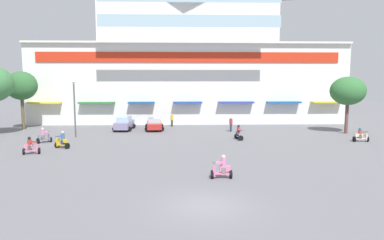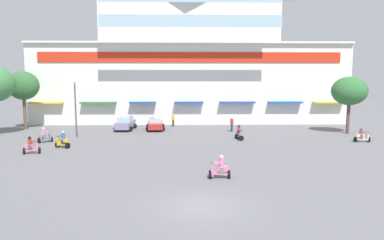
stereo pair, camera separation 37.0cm
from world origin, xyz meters
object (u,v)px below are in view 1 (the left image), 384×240
pedestrian_0 (231,123)px  streetlamp_near (74,104)px  scooter_rider_4 (239,134)px  plaza_tree_2 (21,86)px  scooter_rider_1 (44,136)px  pedestrian_1 (172,119)px  scooter_rider_0 (62,141)px  scooter_rider_5 (361,136)px  plaza_tree_1 (348,91)px  scooter_rider_3 (222,169)px  parked_car_1 (154,124)px  scooter_rider_2 (31,147)px  parked_car_0 (124,123)px

pedestrian_0 → streetlamp_near: streetlamp_near is taller
scooter_rider_4 → plaza_tree_2: bearing=162.3°
scooter_rider_1 → pedestrian_1: pedestrian_1 is taller
scooter_rider_0 → pedestrian_0: size_ratio=0.92×
scooter_rider_0 → scooter_rider_5: 28.25m
scooter_rider_1 → scooter_rider_4: scooter_rider_4 is taller
plaza_tree_1 → scooter_rider_4: (-12.79, -3.58, -4.15)m
scooter_rider_3 → scooter_rider_4: scooter_rider_4 is taller
parked_car_1 → pedestrian_0: pedestrian_0 is taller
scooter_rider_1 → streetlamp_near: streetlamp_near is taller
scooter_rider_5 → scooter_rider_0: bearing=-175.4°
scooter_rider_1 → scooter_rider_2: scooter_rider_1 is taller
plaza_tree_2 → parked_car_0: (12.33, -0.92, -4.46)m
plaza_tree_2 → scooter_rider_1: plaza_tree_2 is taller
scooter_rider_2 → scooter_rider_4: size_ratio=0.98×
scooter_rider_3 → scooter_rider_4: (3.36, 13.81, -0.00)m
scooter_rider_4 → pedestrian_0: (-0.02, 5.37, 0.35)m
pedestrian_1 → plaza_tree_2: bearing=-173.6°
parked_car_0 → scooter_rider_5: size_ratio=2.95×
plaza_tree_2 → scooter_rider_1: (5.91, -9.11, -4.65)m
plaza_tree_2 → scooter_rider_3: plaza_tree_2 is taller
parked_car_1 → scooter_rider_4: bearing=-38.0°
parked_car_0 → pedestrian_1: 6.38m
scooter_rider_5 → pedestrian_0: size_ratio=0.85×
plaza_tree_2 → pedestrian_1: bearing=6.4°
parked_car_1 → streetlamp_near: size_ratio=0.76×
parked_car_0 → scooter_rider_1: (-6.42, -8.19, -0.18)m
plaza_tree_2 → streetlamp_near: size_ratio=1.18×
scooter_rider_2 → streetlamp_near: bearing=81.8°
plaza_tree_2 → pedestrian_0: (24.96, -2.59, -4.30)m
plaza_tree_2 → streetlamp_near: 10.17m
parked_car_1 → scooter_rider_5: size_ratio=3.13×
parked_car_1 → scooter_rider_3: scooter_rider_3 is taller
scooter_rider_3 → pedestrian_0: 19.48m
scooter_rider_0 → parked_car_1: bearing=56.2°
plaza_tree_2 → pedestrian_0: size_ratio=4.14×
plaza_tree_2 → pedestrian_0: bearing=-5.9°
streetlamp_near → plaza_tree_2: bearing=143.1°
parked_car_1 → scooter_rider_5: bearing=-22.7°
scooter_rider_1 → scooter_rider_4: size_ratio=0.99×
plaza_tree_1 → parked_car_1: plaza_tree_1 is taller
parked_car_0 → scooter_rider_4: parked_car_0 is taller
scooter_rider_3 → scooter_rider_5: scooter_rider_3 is taller
scooter_rider_3 → streetlamp_near: size_ratio=0.25×
plaza_tree_2 → parked_car_0: 13.14m
plaza_tree_1 → parked_car_0: size_ratio=1.50×
scooter_rider_4 → scooter_rider_2: bearing=-160.8°
parked_car_1 → scooter_rider_1: 12.96m
plaza_tree_2 → parked_car_0: bearing=-4.3°
scooter_rider_2 → pedestrian_0: pedestrian_0 is taller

